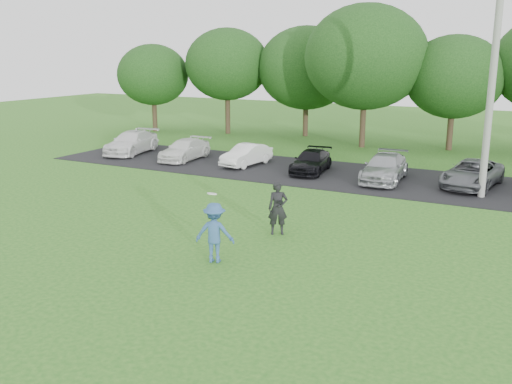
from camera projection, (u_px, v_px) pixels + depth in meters
ground at (199, 263)px, 16.12m from camera, size 100.00×100.00×0.00m
parking_lot at (348, 176)px, 27.30m from camera, size 32.00×6.50×0.03m
utility_pole at (493, 73)px, 22.13m from camera, size 0.28×0.28×10.00m
frisbee_player at (215, 233)px, 16.02m from camera, size 1.26×0.96×2.07m
camera_bystander at (278, 208)px, 18.46m from camera, size 0.76×0.68×1.76m
parked_cars at (371, 166)px, 26.68m from camera, size 28.67×4.90×1.26m
tree_row at (428, 67)px, 33.84m from camera, size 42.39×9.85×8.64m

